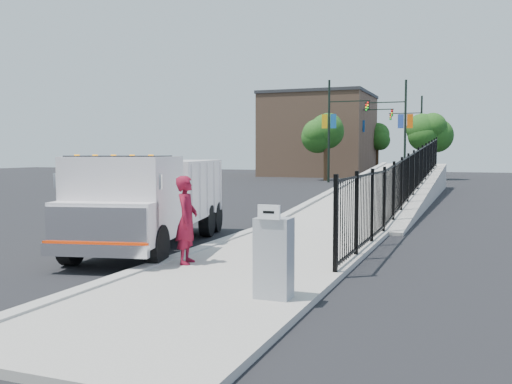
% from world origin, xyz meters
% --- Properties ---
extents(ground, '(120.00, 120.00, 0.00)m').
position_xyz_m(ground, '(0.00, 0.00, 0.00)').
color(ground, black).
rests_on(ground, ground).
extents(sidewalk, '(3.55, 12.00, 0.12)m').
position_xyz_m(sidewalk, '(1.93, -2.00, 0.06)').
color(sidewalk, '#9E998E').
rests_on(sidewalk, ground).
extents(curb, '(0.30, 12.00, 0.16)m').
position_xyz_m(curb, '(0.00, -2.00, 0.08)').
color(curb, '#ADAAA3').
rests_on(curb, ground).
extents(ramp, '(3.95, 24.06, 3.19)m').
position_xyz_m(ramp, '(2.12, 16.00, 0.00)').
color(ramp, '#9E998E').
rests_on(ramp, ground).
extents(iron_fence, '(0.10, 28.00, 1.80)m').
position_xyz_m(iron_fence, '(3.55, 12.00, 0.90)').
color(iron_fence, black).
rests_on(iron_fence, ground).
extents(truck, '(3.59, 7.11, 2.33)m').
position_xyz_m(truck, '(-1.52, -0.29, 1.31)').
color(truck, black).
rests_on(truck, ground).
extents(worker, '(0.56, 0.73, 1.78)m').
position_xyz_m(worker, '(0.54, -2.27, 1.01)').
color(worker, maroon).
rests_on(worker, sidewalk).
extents(utility_cabinet, '(0.55, 0.40, 1.25)m').
position_xyz_m(utility_cabinet, '(3.10, -4.22, 0.75)').
color(utility_cabinet, gray).
rests_on(utility_cabinet, sidewalk).
extents(arrow_sign, '(0.35, 0.04, 0.22)m').
position_xyz_m(arrow_sign, '(3.10, -4.44, 1.48)').
color(arrow_sign, white).
rests_on(arrow_sign, utility_cabinet).
extents(debris, '(0.29, 0.29, 0.07)m').
position_xyz_m(debris, '(1.23, 0.62, 0.16)').
color(debris, silver).
rests_on(debris, sidewalk).
extents(light_pole_0, '(3.77, 0.22, 8.00)m').
position_xyz_m(light_pole_0, '(-4.58, 31.45, 4.36)').
color(light_pole_0, black).
rests_on(light_pole_0, ground).
extents(light_pole_1, '(3.78, 0.22, 8.00)m').
position_xyz_m(light_pole_1, '(0.41, 33.42, 4.36)').
color(light_pole_1, black).
rests_on(light_pole_1, ground).
extents(light_pole_2, '(3.77, 0.22, 8.00)m').
position_xyz_m(light_pole_2, '(-4.07, 40.83, 4.36)').
color(light_pole_2, black).
rests_on(light_pole_2, ground).
extents(light_pole_3, '(3.78, 0.22, 8.00)m').
position_xyz_m(light_pole_3, '(0.43, 46.85, 4.36)').
color(light_pole_3, black).
rests_on(light_pole_3, ground).
extents(tree_0, '(3.03, 3.03, 5.52)m').
position_xyz_m(tree_0, '(-5.77, 34.07, 3.96)').
color(tree_0, '#382314').
rests_on(tree_0, ground).
extents(tree_1, '(2.72, 2.72, 5.36)m').
position_xyz_m(tree_1, '(1.86, 38.95, 3.95)').
color(tree_1, '#382314').
rests_on(tree_1, ground).
extents(tree_2, '(2.55, 2.55, 5.27)m').
position_xyz_m(tree_2, '(-3.91, 48.78, 3.94)').
color(tree_2, '#382314').
rests_on(tree_2, ground).
extents(building, '(10.00, 10.00, 8.00)m').
position_xyz_m(building, '(-9.00, 44.00, 4.00)').
color(building, '#8C664C').
rests_on(building, ground).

